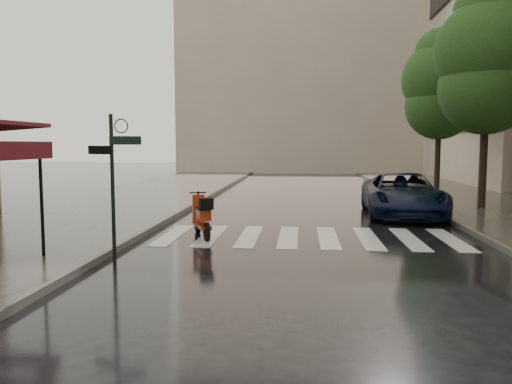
# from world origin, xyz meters

# --- Properties ---
(ground) EXTENTS (120.00, 120.00, 0.00)m
(ground) POSITION_xyz_m (0.00, 0.00, 0.00)
(ground) COLOR black
(ground) RESTS_ON ground
(sidewalk_near) EXTENTS (6.00, 60.00, 0.12)m
(sidewalk_near) POSITION_xyz_m (-4.50, 12.00, 0.06)
(sidewalk_near) COLOR #38332D
(sidewalk_near) RESTS_ON ground
(sidewalk_far) EXTENTS (5.50, 60.00, 0.12)m
(sidewalk_far) POSITION_xyz_m (10.25, 12.00, 0.06)
(sidewalk_far) COLOR #38332D
(sidewalk_far) RESTS_ON ground
(curb_near) EXTENTS (0.12, 60.00, 0.16)m
(curb_near) POSITION_xyz_m (-1.45, 12.00, 0.07)
(curb_near) COLOR #595651
(curb_near) RESTS_ON ground
(curb_far) EXTENTS (0.12, 60.00, 0.16)m
(curb_far) POSITION_xyz_m (7.45, 12.00, 0.07)
(curb_far) COLOR #595651
(curb_far) RESTS_ON ground
(crosswalk) EXTENTS (7.85, 3.20, 0.01)m
(crosswalk) POSITION_xyz_m (2.98, 6.00, 0.01)
(crosswalk) COLOR silver
(crosswalk) RESTS_ON ground
(signpost) EXTENTS (1.17, 0.29, 3.10)m
(signpost) POSITION_xyz_m (-1.19, 3.00, 1.83)
(signpost) COLOR black
(signpost) RESTS_ON ground
(backdrop_building) EXTENTS (22.00, 6.00, 20.00)m
(backdrop_building) POSITION_xyz_m (3.00, 38.00, 10.00)
(backdrop_building) COLOR tan
(backdrop_building) RESTS_ON ground
(tree_mid) EXTENTS (3.80, 3.80, 8.34)m
(tree_mid) POSITION_xyz_m (9.50, 12.00, 5.59)
(tree_mid) COLOR black
(tree_mid) RESTS_ON sidewalk_far
(tree_far) EXTENTS (3.80, 3.80, 8.16)m
(tree_far) POSITION_xyz_m (9.70, 19.00, 5.46)
(tree_far) COLOR black
(tree_far) RESTS_ON sidewalk_far
(scooter) EXTENTS (0.88, 1.66, 1.15)m
(scooter) POSITION_xyz_m (0.17, 5.74, 0.54)
(scooter) COLOR black
(scooter) RESTS_ON ground
(parked_car) EXTENTS (2.75, 5.49, 1.49)m
(parked_car) POSITION_xyz_m (6.27, 10.35, 0.75)
(parked_car) COLOR black
(parked_car) RESTS_ON ground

